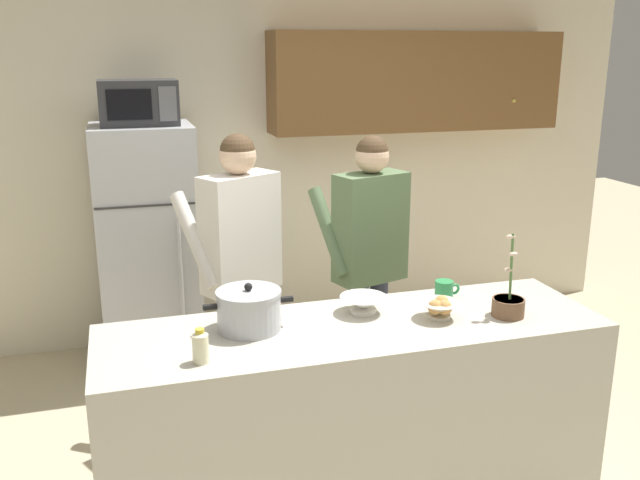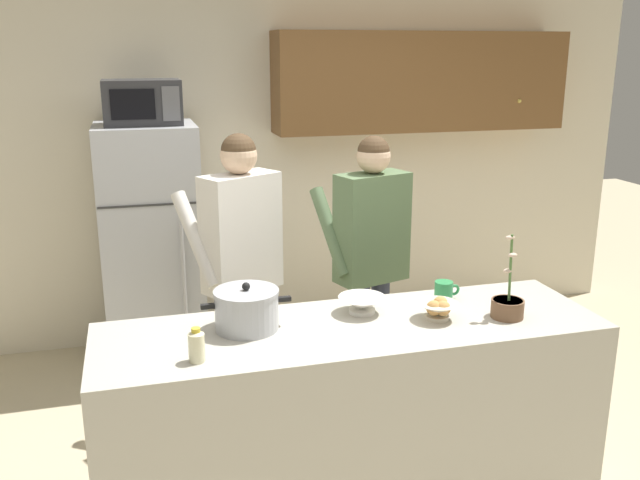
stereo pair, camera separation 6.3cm
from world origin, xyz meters
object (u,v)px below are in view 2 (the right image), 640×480
(microwave, at_px, (142,102))
(cooking_pot, at_px, (247,309))
(person_by_sink, at_px, (371,242))
(potted_orchid, at_px, (507,305))
(empty_bowl, at_px, (362,304))
(person_near_pot, at_px, (241,248))
(bottle_near_edge, at_px, (197,345))
(coffee_mug, at_px, (444,291))
(bread_bowl, at_px, (438,309))
(refrigerator, at_px, (152,248))

(microwave, height_order, cooking_pot, microwave)
(person_by_sink, xyz_separation_m, cooking_pot, (-0.87, -0.81, -0.02))
(potted_orchid, bearing_deg, empty_bowl, 159.95)
(person_by_sink, relative_size, potted_orchid, 4.19)
(person_by_sink, xyz_separation_m, empty_bowl, (-0.32, -0.77, -0.07))
(person_near_pot, distance_m, person_by_sink, 0.76)
(cooking_pot, bearing_deg, bottle_near_edge, -131.93)
(empty_bowl, bearing_deg, coffee_mug, 7.17)
(microwave, distance_m, bottle_near_edge, 2.17)
(potted_orchid, bearing_deg, cooking_pot, 171.02)
(cooking_pot, relative_size, coffee_mug, 3.05)
(empty_bowl, bearing_deg, cooking_pot, -175.54)
(bottle_near_edge, bearing_deg, potted_orchid, 3.53)
(bread_bowl, height_order, potted_orchid, potted_orchid)
(refrigerator, height_order, person_near_pot, person_near_pot)
(person_by_sink, xyz_separation_m, bread_bowl, (-0.01, -0.94, -0.06))
(microwave, distance_m, person_near_pot, 1.27)
(refrigerator, xyz_separation_m, potted_orchid, (1.53, -1.95, 0.15))
(person_near_pot, distance_m, potted_orchid, 1.47)
(refrigerator, bearing_deg, coffee_mug, -50.95)
(bottle_near_edge, bearing_deg, cooking_pot, 48.07)
(cooking_pot, bearing_deg, person_by_sink, 43.12)
(person_by_sink, distance_m, empty_bowl, 0.83)
(person_near_pot, relative_size, bread_bowl, 8.73)
(bread_bowl, height_order, bottle_near_edge, bottle_near_edge)
(microwave, distance_m, person_by_sink, 1.71)
(cooking_pot, xyz_separation_m, bottle_near_edge, (-0.25, -0.27, -0.02))
(cooking_pot, height_order, bread_bowl, cooking_pot)
(person_near_pot, relative_size, cooking_pot, 4.22)
(empty_bowl, bearing_deg, potted_orchid, -20.05)
(bottle_near_edge, bearing_deg, empty_bowl, 21.70)
(person_near_pot, relative_size, potted_orchid, 4.28)
(person_by_sink, distance_m, cooking_pot, 1.19)
(refrigerator, relative_size, potted_orchid, 4.19)
(person_near_pot, xyz_separation_m, empty_bowl, (0.45, -0.76, -0.09))
(cooking_pot, height_order, empty_bowl, cooking_pot)
(cooking_pot, bearing_deg, potted_orchid, -8.98)
(microwave, relative_size, coffee_mug, 3.66)
(bottle_near_edge, bearing_deg, person_by_sink, 44.29)
(bread_bowl, distance_m, potted_orchid, 0.33)
(coffee_mug, bearing_deg, bottle_near_edge, -163.29)
(cooking_pot, distance_m, bread_bowl, 0.87)
(person_by_sink, bearing_deg, cooking_pot, -136.88)
(refrigerator, relative_size, bread_bowl, 8.54)
(bread_bowl, relative_size, bottle_near_edge, 1.35)
(person_near_pot, bearing_deg, microwave, 115.97)
(microwave, relative_size, person_near_pot, 0.28)
(person_by_sink, xyz_separation_m, potted_orchid, (0.31, -1.00, -0.05))
(cooking_pot, height_order, coffee_mug, cooking_pot)
(cooking_pot, distance_m, empty_bowl, 0.56)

